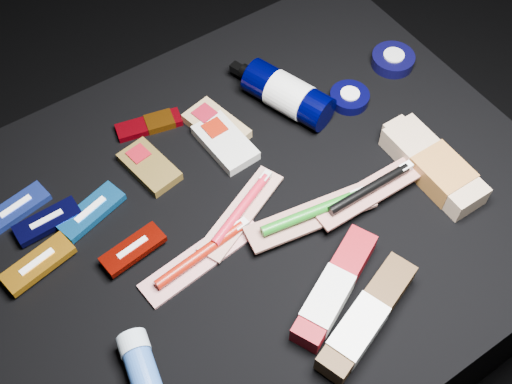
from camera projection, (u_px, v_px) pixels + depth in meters
ground at (253, 307)px, 1.38m from camera, size 3.00×3.00×0.00m
cloth_table at (252, 264)px, 1.21m from camera, size 0.98×0.78×0.40m
luna_bar_0 at (17, 208)px, 1.04m from camera, size 0.11×0.06×0.01m
luna_bar_1 at (91, 212)px, 1.03m from camera, size 0.12×0.07×0.01m
luna_bar_2 at (48, 221)px, 1.02m from camera, size 0.11×0.04×0.01m
luna_bar_3 at (38, 264)px, 0.97m from camera, size 0.12×0.06×0.01m
luna_bar_4 at (133, 249)px, 0.99m from camera, size 0.11×0.05×0.01m
clif_bar_0 at (148, 165)px, 1.08m from camera, size 0.07×0.12×0.02m
clif_bar_1 at (224, 141)px, 1.11m from camera, size 0.07×0.12×0.02m
clif_bar_2 at (215, 124)px, 1.13m from camera, size 0.08×0.13×0.02m
power_bar at (153, 124)px, 1.14m from camera, size 0.12×0.06×0.01m
lotion_bottle at (288, 94)px, 1.14m from camera, size 0.11×0.21×0.07m
cream_tin_upper at (393, 60)px, 1.22m from camera, size 0.08×0.08×0.03m
cream_tin_lower at (349, 98)px, 1.17m from camera, size 0.07×0.07×0.02m
bodywash_bottle at (435, 167)px, 1.07m from camera, size 0.07×0.20×0.04m
deodorant_stick at (141, 368)px, 0.88m from camera, size 0.06×0.11×0.04m
toothbrush_pack_0 at (202, 255)px, 0.99m from camera, size 0.21×0.07×0.02m
toothbrush_pack_1 at (242, 210)px, 1.03m from camera, size 0.19×0.12×0.02m
toothbrush_pack_2 at (313, 214)px, 1.01m from camera, size 0.22×0.09×0.02m
toothbrush_pack_3 at (370, 190)px, 1.03m from camera, size 0.20×0.05×0.02m
toothpaste_carton_red at (332, 292)px, 0.94m from camera, size 0.20×0.13×0.04m
toothpaste_carton_green at (364, 322)px, 0.91m from camera, size 0.21×0.11×0.04m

